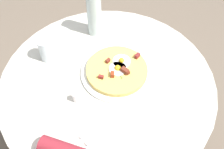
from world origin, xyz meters
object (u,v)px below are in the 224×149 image
object	(u,v)px
fork	(98,124)
water_glass	(46,49)
water_bottle	(94,14)
breakfast_pizza	(117,70)
pizza_plate	(117,72)
bread_plate	(57,37)
dining_table	(108,101)
salt_shaker	(76,97)
knife	(104,130)

from	to	relation	value
fork	water_glass	xyz separation A→B (m)	(0.27, 0.34, 0.05)
fork	water_bottle	world-z (taller)	water_bottle
breakfast_pizza	water_glass	distance (m)	0.35
pizza_plate	water_glass	distance (m)	0.35
bread_plate	pizza_plate	bearing A→B (deg)	-109.81
bread_plate	fork	size ratio (longest dim) A/B	0.85
water_glass	dining_table	bearing A→B (deg)	-98.88
dining_table	salt_shaker	distance (m)	0.26
bread_plate	water_glass	world-z (taller)	water_glass
water_glass	salt_shaker	world-z (taller)	water_glass
fork	water_glass	world-z (taller)	water_glass
dining_table	breakfast_pizza	bearing A→B (deg)	-26.99
water_bottle	salt_shaker	bearing A→B (deg)	-171.55
fork	dining_table	bearing A→B (deg)	-141.69
water_glass	bread_plate	bearing A→B (deg)	6.27
fork	water_bottle	distance (m)	0.55
dining_table	water_glass	size ratio (longest dim) A/B	8.35
pizza_plate	bread_plate	xyz separation A→B (m)	(0.13, 0.36, -0.00)
bread_plate	water_glass	xyz separation A→B (m)	(-0.14, -0.01, 0.05)
breakfast_pizza	salt_shaker	bearing A→B (deg)	147.26
dining_table	salt_shaker	size ratio (longest dim) A/B	20.46
breakfast_pizza	water_bottle	world-z (taller)	water_bottle
bread_plate	dining_table	bearing A→B (deg)	-119.37
dining_table	fork	bearing A→B (deg)	-172.06
dining_table	bread_plate	world-z (taller)	bread_plate
breakfast_pizza	fork	world-z (taller)	breakfast_pizza
bread_plate	fork	world-z (taller)	bread_plate
fork	knife	distance (m)	0.04
breakfast_pizza	bread_plate	distance (m)	0.38
bread_plate	fork	xyz separation A→B (m)	(-0.40, -0.36, 0.00)
knife	bread_plate	bearing A→B (deg)	-106.80
breakfast_pizza	knife	bearing A→B (deg)	-173.76
fork	salt_shaker	world-z (taller)	salt_shaker
breakfast_pizza	knife	distance (m)	0.30
pizza_plate	salt_shaker	size ratio (longest dim) A/B	6.93
water_bottle	knife	bearing A→B (deg)	-157.25
water_glass	knife	bearing A→B (deg)	-127.20
pizza_plate	fork	xyz separation A→B (m)	(-0.27, -0.00, 0.00)
dining_table	fork	xyz separation A→B (m)	(-0.22, -0.03, 0.18)
dining_table	knife	world-z (taller)	knife
bread_plate	water_bottle	xyz separation A→B (m)	(0.10, -0.17, 0.11)
breakfast_pizza	bread_plate	bearing A→B (deg)	70.41
fork	breakfast_pizza	bearing A→B (deg)	-149.42
breakfast_pizza	salt_shaker	xyz separation A→B (m)	(-0.19, 0.12, -0.00)
breakfast_pizza	fork	size ratio (longest dim) A/B	1.56
water_glass	water_bottle	distance (m)	0.29
knife	water_glass	bearing A→B (deg)	-96.84
pizza_plate	breakfast_pizza	bearing A→B (deg)	-36.68
bread_plate	water_glass	distance (m)	0.15
breakfast_pizza	water_bottle	size ratio (longest dim) A/B	1.20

